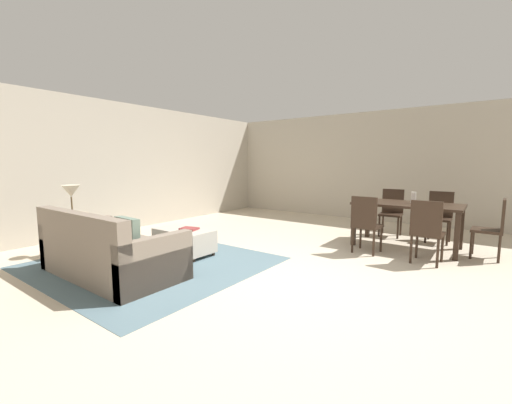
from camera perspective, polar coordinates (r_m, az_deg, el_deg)
The scene contains 16 objects.
ground_plane at distance 4.09m, azimuth 5.56°, elevation -13.74°, with size 10.80×10.80×0.00m, color beige.
wall_back at distance 8.52m, azimuth 23.30°, elevation 5.76°, with size 9.00×0.12×2.70m, color #BCB2A0.
wall_left at distance 7.48m, azimuth -23.25°, elevation 5.68°, with size 0.12×11.00×2.70m, color #BCB2A0.
area_rug at distance 4.99m, azimuth -17.75°, elevation -10.14°, with size 3.00×2.80×0.01m, color slate.
couch at distance 4.60m, azimuth -24.52°, elevation -8.16°, with size 1.95×0.98×0.86m.
ottoman_table at distance 5.27m, azimuth -12.55°, elevation -6.53°, with size 0.96×0.51×0.40m.
side_table at distance 5.76m, azimuth -29.51°, elevation -3.83°, with size 0.40×0.40×0.58m.
table_lamp at distance 5.69m, azimuth -29.83°, elevation 1.45°, with size 0.26×0.26×0.53m.
dining_table at distance 6.06m, azimuth 25.11°, elevation -1.06°, with size 1.67×0.91×0.76m.
dining_chair_near_left at distance 5.42m, azimuth 18.77°, elevation -3.24°, with size 0.42×0.42×0.92m.
dining_chair_near_right at distance 5.18m, azimuth 27.90°, elevation -4.14°, with size 0.42×0.42×0.92m.
dining_chair_far_left at distance 6.95m, azimuth 22.81°, elevation -1.23°, with size 0.43×0.43×0.92m.
dining_chair_far_right at distance 6.79m, azimuth 29.65°, elevation -1.79°, with size 0.40×0.40×0.92m.
dining_chair_head_east at distance 5.97m, azimuth 36.44°, elevation -3.32°, with size 0.41×0.41×0.92m.
vase_centerpiece at distance 6.06m, azimuth 26.00°, elevation 0.69°, with size 0.08×0.08×0.19m, color silver.
book_on_ottoman at distance 5.17m, azimuth -11.69°, elevation -4.64°, with size 0.26×0.20×0.03m, color maroon.
Camera 1 is at (1.95, -3.29, 1.44)m, focal length 22.68 mm.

